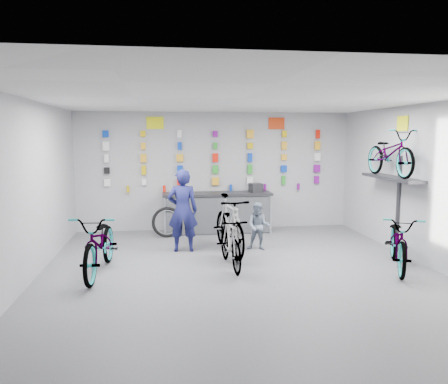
{
  "coord_description": "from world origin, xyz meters",
  "views": [
    {
      "loc": [
        -1.3,
        -7.11,
        2.4
      ],
      "look_at": [
        -0.12,
        1.4,
        1.29
      ],
      "focal_mm": 35.0,
      "sensor_mm": 36.0,
      "label": 1
    }
  ],
  "objects": [
    {
      "name": "sign_side",
      "position": [
        3.48,
        1.2,
        2.65
      ],
      "size": [
        0.02,
        0.4,
        0.3
      ],
      "primitive_type": "cube",
      "color": "#F4F613",
      "rests_on": "wall_right"
    },
    {
      "name": "bike_right",
      "position": [
        2.89,
        0.09,
        0.51
      ],
      "size": [
        1.37,
        2.03,
        1.01
      ],
      "primitive_type": "imported",
      "rotation": [
        0.0,
        0.0,
        -0.4
      ],
      "color": "gray",
      "rests_on": "floor"
    },
    {
      "name": "counter",
      "position": [
        0.0,
        3.54,
        0.49
      ],
      "size": [
        2.7,
        0.66,
        1.0
      ],
      "color": "black",
      "rests_on": "floor"
    },
    {
      "name": "spare_wheel",
      "position": [
        -1.25,
        3.17,
        0.36
      ],
      "size": [
        0.74,
        0.25,
        0.73
      ],
      "rotation": [
        0.0,
        0.0,
        0.13
      ],
      "color": "black",
      "rests_on": "floor"
    },
    {
      "name": "floor",
      "position": [
        0.0,
        0.0,
        0.0
      ],
      "size": [
        8.0,
        8.0,
        0.0
      ],
      "primitive_type": "plane",
      "color": "#54545A",
      "rests_on": "ground"
    },
    {
      "name": "register",
      "position": [
        0.98,
        3.55,
        1.11
      ],
      "size": [
        0.34,
        0.35,
        0.22
      ],
      "primitive_type": "cube",
      "rotation": [
        0.0,
        0.0,
        0.2
      ],
      "color": "black",
      "rests_on": "counter"
    },
    {
      "name": "wall_left",
      "position": [
        -3.5,
        0.0,
        1.5
      ],
      "size": [
        0.0,
        8.0,
        8.0
      ],
      "primitive_type": "plane",
      "rotation": [
        1.57,
        0.0,
        1.57
      ],
      "color": "#ABABAE",
      "rests_on": "floor"
    },
    {
      "name": "bike_service",
      "position": [
        0.01,
        1.57,
        0.6
      ],
      "size": [
        0.82,
        2.05,
        1.2
      ],
      "primitive_type": "imported",
      "rotation": [
        0.0,
        0.0,
        0.13
      ],
      "color": "gray",
      "rests_on": "floor"
    },
    {
      "name": "sign_right",
      "position": [
        1.6,
        3.98,
        2.72
      ],
      "size": [
        0.42,
        0.02,
        0.3
      ],
      "primitive_type": "cube",
      "color": "red",
      "rests_on": "wall_back"
    },
    {
      "name": "bike_center",
      "position": [
        -0.12,
        0.57,
        0.49
      ],
      "size": [
        0.56,
        1.64,
        0.97
      ],
      "primitive_type": "imported",
      "rotation": [
        0.0,
        0.0,
        0.06
      ],
      "color": "gray",
      "rests_on": "floor"
    },
    {
      "name": "clerk",
      "position": [
        -0.93,
        1.85,
        0.86
      ],
      "size": [
        0.64,
        0.44,
        1.72
      ],
      "primitive_type": "imported",
      "rotation": [
        0.0,
        0.0,
        3.1
      ],
      "color": "#171950",
      "rests_on": "floor"
    },
    {
      "name": "sign_left",
      "position": [
        -1.5,
        3.98,
        2.72
      ],
      "size": [
        0.42,
        0.02,
        0.3
      ],
      "primitive_type": "cube",
      "color": "#F4F613",
      "rests_on": "wall_back"
    },
    {
      "name": "wall_back",
      "position": [
        0.0,
        4.0,
        1.5
      ],
      "size": [
        7.0,
        0.0,
        7.0
      ],
      "primitive_type": "plane",
      "rotation": [
        1.57,
        0.0,
        0.0
      ],
      "color": "#ABABAE",
      "rests_on": "floor"
    },
    {
      "name": "wall_bracket",
      "position": [
        3.33,
        1.2,
        1.46
      ],
      "size": [
        0.39,
        1.9,
        2.0
      ],
      "color": "#333338",
      "rests_on": "wall_right"
    },
    {
      "name": "customer",
      "position": [
        0.65,
        1.73,
        0.51
      ],
      "size": [
        0.59,
        0.52,
        1.01
      ],
      "primitive_type": "imported",
      "rotation": [
        0.0,
        0.0,
        -0.33
      ],
      "color": "slate",
      "rests_on": "floor"
    },
    {
      "name": "merch_wall",
      "position": [
        0.07,
        3.93,
        1.78
      ],
      "size": [
        5.56,
        0.08,
        1.56
      ],
      "color": "white",
      "rests_on": "wall_back"
    },
    {
      "name": "bike_wall",
      "position": [
        3.25,
        1.2,
        2.05
      ],
      "size": [
        0.63,
        1.8,
        0.95
      ],
      "primitive_type": "imported",
      "color": "gray",
      "rests_on": "wall_bracket"
    },
    {
      "name": "wall_front",
      "position": [
        0.0,
        -4.0,
        1.5
      ],
      "size": [
        7.0,
        0.0,
        7.0
      ],
      "primitive_type": "plane",
      "rotation": [
        -1.57,
        0.0,
        0.0
      ],
      "color": "#ABABAE",
      "rests_on": "floor"
    },
    {
      "name": "ceiling",
      "position": [
        0.0,
        0.0,
        3.0
      ],
      "size": [
        8.0,
        8.0,
        0.0
      ],
      "primitive_type": "plane",
      "rotation": [
        3.14,
        0.0,
        0.0
      ],
      "color": "white",
      "rests_on": "wall_back"
    },
    {
      "name": "wall_right",
      "position": [
        3.5,
        0.0,
        1.5
      ],
      "size": [
        0.0,
        8.0,
        8.0
      ],
      "primitive_type": "plane",
      "rotation": [
        1.57,
        0.0,
        -1.57
      ],
      "color": "#ABABAE",
      "rests_on": "floor"
    },
    {
      "name": "bike_left",
      "position": [
        -2.42,
        0.52,
        0.55
      ],
      "size": [
        0.89,
        2.13,
        1.09
      ],
      "primitive_type": "imported",
      "rotation": [
        0.0,
        0.0,
        -0.08
      ],
      "color": "gray",
      "rests_on": "floor"
    }
  ]
}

